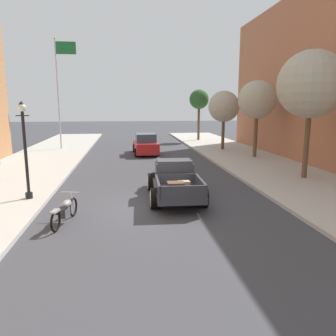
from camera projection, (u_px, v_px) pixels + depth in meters
ground_plane at (162, 206)px, 12.59m from camera, size 140.00×140.00×0.00m
sidewalk_right at (336, 198)px, 13.48m from camera, size 5.50×64.00×0.15m
hotrod_truck_gunmetal at (174, 179)px, 13.83m from camera, size 2.30×4.99×1.58m
motorcycle_parked at (65, 211)px, 10.69m from camera, size 0.71×2.09×0.93m
car_background_red at (146, 145)px, 25.97m from camera, size 1.97×4.35×1.65m
street_lamp_near at (25, 143)px, 12.74m from camera, size 0.50×0.32×3.85m
flagpole at (60, 82)px, 27.40m from camera, size 1.74×0.16×9.16m
street_tree_nearest at (311, 85)px, 16.06m from camera, size 3.32×3.32×6.36m
street_tree_second at (257, 100)px, 23.00m from camera, size 2.69×2.69×5.42m
street_tree_third at (224, 107)px, 27.27m from camera, size 2.58×2.58×4.88m
street_tree_farthest at (199, 100)px, 34.73m from camera, size 2.05×2.05×5.35m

